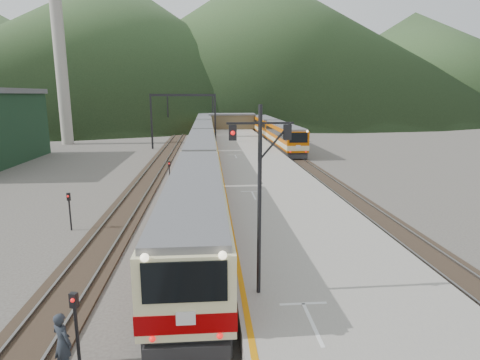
{
  "coord_description": "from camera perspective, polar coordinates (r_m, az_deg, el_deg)",
  "views": [
    {
      "loc": [
        0.71,
        -4.86,
        7.87
      ],
      "look_at": [
        2.9,
        22.54,
        2.0
      ],
      "focal_mm": 30.0,
      "sensor_mm": 36.0,
      "label": 1
    }
  ],
  "objects": [
    {
      "name": "track_main",
      "position": [
        45.54,
        -5.39,
        2.14
      ],
      "size": [
        2.6,
        200.0,
        0.23
      ],
      "color": "black",
      "rests_on": "ground"
    },
    {
      "name": "track_far",
      "position": [
        45.89,
        -11.65,
        2.02
      ],
      "size": [
        2.6,
        200.0,
        0.23
      ],
      "color": "black",
      "rests_on": "ground"
    },
    {
      "name": "track_second",
      "position": [
        46.8,
        8.84,
        2.31
      ],
      "size": [
        2.6,
        200.0,
        0.23
      ],
      "color": "black",
      "rests_on": "ground"
    },
    {
      "name": "platform",
      "position": [
        43.76,
        1.92,
        2.35
      ],
      "size": [
        8.0,
        100.0,
        1.0
      ],
      "primitive_type": "cube",
      "color": "gray",
      "rests_on": "ground"
    },
    {
      "name": "gantry_near",
      "position": [
        60.01,
        -8.08,
        9.76
      ],
      "size": [
        9.55,
        0.25,
        8.0
      ],
      "color": "black",
      "rests_on": "ground"
    },
    {
      "name": "gantry_far",
      "position": [
        84.97,
        -7.08,
        10.42
      ],
      "size": [
        9.55,
        0.25,
        8.0
      ],
      "color": "black",
      "rests_on": "ground"
    },
    {
      "name": "smokestack",
      "position": [
        70.97,
        -24.3,
        16.8
      ],
      "size": [
        1.8,
        1.8,
        30.0
      ],
      "primitive_type": "cylinder",
      "color": "#9E998E",
      "rests_on": "ground"
    },
    {
      "name": "station_shed",
      "position": [
        83.17,
        -1.2,
        8.4
      ],
      "size": [
        9.4,
        4.4,
        3.1
      ],
      "color": "brown",
      "rests_on": "platform"
    },
    {
      "name": "hill_a",
      "position": [
        200.29,
        -17.11,
        17.89
      ],
      "size": [
        180.0,
        180.0,
        60.0
      ],
      "primitive_type": "cone",
      "color": "#294021",
      "rests_on": "ground"
    },
    {
      "name": "hill_b",
      "position": [
        238.53,
        2.67,
        19.18
      ],
      "size": [
        220.0,
        220.0,
        75.0
      ],
      "primitive_type": "cone",
      "color": "#294021",
      "rests_on": "ground"
    },
    {
      "name": "hill_c",
      "position": [
        241.67,
        23.19,
        15.18
      ],
      "size": [
        160.0,
        160.0,
        50.0
      ],
      "primitive_type": "cone",
      "color": "#294021",
      "rests_on": "ground"
    },
    {
      "name": "main_train",
      "position": [
        60.0,
        -5.25,
        6.38
      ],
      "size": [
        2.88,
        98.87,
        3.52
      ],
      "color": "beige",
      "rests_on": "track_main"
    },
    {
      "name": "second_train",
      "position": [
        66.65,
        4.81,
        6.85
      ],
      "size": [
        2.69,
        36.65,
        3.28
      ],
      "color": "#C15400",
      "rests_on": "track_second"
    },
    {
      "name": "signal_mast",
      "position": [
        13.41,
        2.81,
        -0.23
      ],
      "size": [
        2.2,
        0.2,
        6.56
      ],
      "color": "black",
      "rests_on": "platform"
    },
    {
      "name": "short_signal_a",
      "position": [
        13.28,
        -22.34,
        -17.76
      ],
      "size": [
        0.26,
        0.22,
        2.27
      ],
      "color": "black",
      "rests_on": "ground"
    },
    {
      "name": "short_signal_b",
      "position": [
        35.01,
        -10.0,
        1.33
      ],
      "size": [
        0.26,
        0.22,
        2.27
      ],
      "color": "black",
      "rests_on": "ground"
    },
    {
      "name": "short_signal_c",
      "position": [
        25.52,
        -23.1,
        -3.47
      ],
      "size": [
        0.27,
        0.23,
        2.27
      ],
      "color": "black",
      "rests_on": "ground"
    },
    {
      "name": "worker",
      "position": [
        13.39,
        -23.94,
        -20.37
      ],
      "size": [
        0.8,
        0.74,
        1.84
      ],
      "primitive_type": "imported",
      "rotation": [
        0.0,
        0.0,
        2.53
      ],
      "color": "#22272F",
      "rests_on": "ground"
    }
  ]
}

